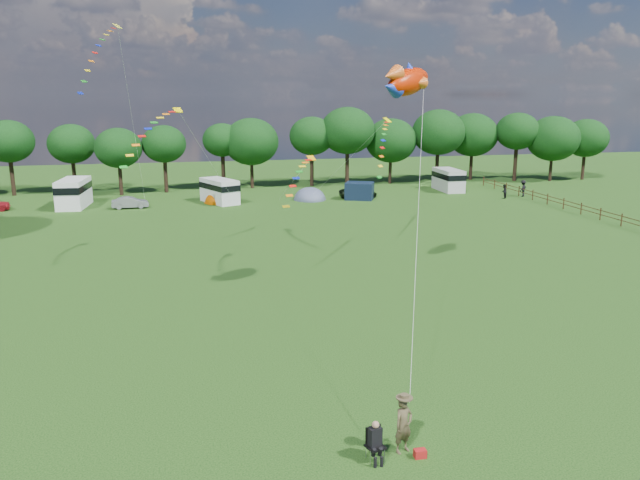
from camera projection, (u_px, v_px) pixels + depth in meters
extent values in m
plane|color=black|center=(360.00, 368.00, 27.64)|extent=(180.00, 180.00, 0.00)
cylinder|color=black|center=(12.00, 178.00, 74.31)|extent=(0.49, 0.49, 4.25)
ellipsoid|color=black|center=(8.00, 141.00, 73.32)|extent=(5.86, 5.86, 4.98)
cylinder|color=black|center=(74.00, 177.00, 76.40)|extent=(0.47, 0.47, 3.90)
ellipsoid|color=black|center=(71.00, 144.00, 75.48)|extent=(5.58, 5.58, 4.74)
cylinder|color=black|center=(121.00, 180.00, 74.76)|extent=(0.44, 0.44, 3.56)
ellipsoid|color=black|center=(118.00, 148.00, 73.88)|extent=(5.56, 5.56, 4.73)
cylinder|color=black|center=(166.00, 176.00, 76.76)|extent=(0.47, 0.47, 3.95)
ellipsoid|color=black|center=(164.00, 144.00, 75.85)|extent=(5.33, 5.33, 4.53)
cylinder|color=black|center=(223.00, 172.00, 79.96)|extent=(0.50, 0.50, 4.33)
ellipsoid|color=black|center=(222.00, 140.00, 79.04)|extent=(4.95, 4.95, 4.21)
cylinder|color=black|center=(252.00, 175.00, 80.41)|extent=(0.43, 0.43, 3.31)
ellipsoid|color=black|center=(251.00, 142.00, 79.43)|extent=(7.03, 7.03, 5.98)
cylinder|color=black|center=(312.00, 169.00, 82.21)|extent=(0.50, 0.50, 4.36)
ellipsoid|color=black|center=(312.00, 136.00, 81.22)|extent=(5.84, 5.84, 4.97)
cylinder|color=black|center=(347.00, 169.00, 82.34)|extent=(0.51, 0.51, 4.55)
ellipsoid|color=black|center=(347.00, 131.00, 81.21)|extent=(7.15, 7.15, 6.08)
cylinder|color=black|center=(390.00, 172.00, 84.50)|extent=(0.42, 0.42, 3.21)
ellipsoid|color=black|center=(391.00, 141.00, 83.55)|extent=(6.90, 6.90, 5.86)
cylinder|color=black|center=(437.00, 168.00, 85.15)|extent=(0.48, 0.48, 4.17)
ellipsoid|color=black|center=(438.00, 132.00, 84.06)|extent=(7.16, 7.16, 6.09)
cylinder|color=black|center=(471.00, 167.00, 88.32)|extent=(0.45, 0.45, 3.66)
ellipsoid|color=black|center=(473.00, 135.00, 87.30)|extent=(7.05, 7.05, 5.99)
cylinder|color=black|center=(515.00, 164.00, 86.98)|extent=(0.52, 0.52, 4.65)
ellipsoid|color=black|center=(518.00, 131.00, 85.94)|extent=(5.96, 5.96, 5.06)
cylinder|color=black|center=(551.00, 170.00, 86.90)|extent=(0.42, 0.42, 3.19)
ellipsoid|color=black|center=(553.00, 139.00, 85.92)|extent=(7.23, 7.23, 6.14)
cylinder|color=black|center=(583.00, 167.00, 88.39)|extent=(0.44, 0.44, 3.52)
ellipsoid|color=black|center=(586.00, 138.00, 87.46)|extent=(6.22, 6.22, 5.28)
cylinder|color=#472D19|center=(622.00, 220.00, 57.15)|extent=(0.12, 0.12, 1.20)
cylinder|color=#472D19|center=(633.00, 219.00, 55.65)|extent=(0.08, 3.00, 0.08)
cylinder|color=#472D19|center=(633.00, 224.00, 55.74)|extent=(0.08, 3.00, 0.08)
cylinder|color=#472D19|center=(600.00, 214.00, 60.00)|extent=(0.12, 0.12, 1.20)
cylinder|color=#472D19|center=(611.00, 213.00, 58.50)|extent=(0.08, 3.00, 0.08)
cylinder|color=#472D19|center=(611.00, 217.00, 58.59)|extent=(0.08, 3.00, 0.08)
cylinder|color=#472D19|center=(581.00, 209.00, 62.85)|extent=(0.12, 0.12, 1.20)
cylinder|color=#472D19|center=(591.00, 208.00, 61.35)|extent=(0.08, 3.00, 0.08)
cylinder|color=#472D19|center=(591.00, 212.00, 61.44)|extent=(0.08, 3.00, 0.08)
cylinder|color=#472D19|center=(564.00, 204.00, 65.70)|extent=(0.12, 0.12, 1.20)
cylinder|color=#472D19|center=(573.00, 203.00, 64.20)|extent=(0.08, 3.00, 0.08)
cylinder|color=#472D19|center=(572.00, 207.00, 64.29)|extent=(0.08, 3.00, 0.08)
cylinder|color=#472D19|center=(547.00, 199.00, 68.55)|extent=(0.12, 0.12, 1.20)
cylinder|color=#472D19|center=(556.00, 198.00, 67.05)|extent=(0.08, 3.00, 0.08)
cylinder|color=#472D19|center=(555.00, 202.00, 67.14)|extent=(0.08, 3.00, 0.08)
cylinder|color=#472D19|center=(533.00, 195.00, 71.40)|extent=(0.12, 0.12, 1.20)
cylinder|color=#472D19|center=(540.00, 194.00, 69.90)|extent=(0.08, 3.00, 0.08)
cylinder|color=#472D19|center=(540.00, 197.00, 69.99)|extent=(0.08, 3.00, 0.08)
cylinder|color=#472D19|center=(519.00, 191.00, 74.25)|extent=(0.12, 0.12, 1.20)
cylinder|color=#472D19|center=(526.00, 190.00, 72.75)|extent=(0.08, 3.00, 0.08)
cylinder|color=#472D19|center=(526.00, 193.00, 72.84)|extent=(0.08, 3.00, 0.08)
cylinder|color=#472D19|center=(506.00, 187.00, 77.10)|extent=(0.12, 0.12, 1.20)
cylinder|color=#472D19|center=(513.00, 186.00, 75.60)|extent=(0.08, 3.00, 0.08)
cylinder|color=#472D19|center=(512.00, 190.00, 75.69)|extent=(0.08, 3.00, 0.08)
cylinder|color=#472D19|center=(495.00, 184.00, 79.95)|extent=(0.12, 0.12, 1.20)
cylinder|color=#472D19|center=(500.00, 183.00, 78.45)|extent=(0.08, 3.00, 0.08)
cylinder|color=#472D19|center=(500.00, 186.00, 78.54)|extent=(0.08, 3.00, 0.08)
cylinder|color=#472D19|center=(484.00, 181.00, 82.80)|extent=(0.12, 0.12, 1.20)
cylinder|color=#472D19|center=(489.00, 180.00, 81.29)|extent=(0.08, 3.00, 0.08)
cylinder|color=#472D19|center=(489.00, 183.00, 81.39)|extent=(0.08, 3.00, 0.08)
imported|color=gray|center=(130.00, 203.00, 66.20)|extent=(3.60, 1.54, 1.25)
imported|color=black|center=(358.00, 193.00, 73.04)|extent=(4.67, 2.42, 1.23)
cube|color=white|center=(74.00, 193.00, 66.88)|extent=(3.06, 6.21, 3.01)
cube|color=black|center=(73.00, 187.00, 66.74)|extent=(3.12, 6.33, 0.71)
cylinder|color=black|center=(70.00, 206.00, 65.30)|extent=(0.87, 0.38, 0.85)
cylinder|color=black|center=(79.00, 200.00, 68.95)|extent=(0.87, 0.38, 0.85)
cube|color=white|center=(220.00, 191.00, 69.46)|extent=(4.23, 5.78, 2.66)
cube|color=black|center=(219.00, 186.00, 69.33)|extent=(4.32, 5.90, 0.63)
cylinder|color=black|center=(227.00, 201.00, 68.37)|extent=(0.80, 0.56, 0.75)
cylinder|color=black|center=(213.00, 198.00, 70.98)|extent=(0.80, 0.56, 0.75)
cube|color=#BABBBD|center=(448.00, 180.00, 78.33)|extent=(2.41, 5.46, 2.71)
cube|color=black|center=(448.00, 176.00, 78.21)|extent=(2.46, 5.57, 0.64)
cylinder|color=black|center=(453.00, 190.00, 76.93)|extent=(0.77, 0.30, 0.76)
cylinder|color=black|center=(443.00, 186.00, 80.18)|extent=(0.77, 0.30, 0.76)
ellipsoid|color=#BA4F00|center=(219.00, 202.00, 69.84)|extent=(3.18, 3.65, 2.61)
cylinder|color=#BA4F00|center=(219.00, 202.00, 69.84)|extent=(3.34, 3.34, 0.08)
ellipsoid|color=#4E5873|center=(310.00, 199.00, 71.83)|extent=(3.61, 4.15, 2.82)
cylinder|color=#4E5873|center=(310.00, 199.00, 71.82)|extent=(3.79, 3.79, 0.08)
cube|color=#101C32|center=(359.00, 191.00, 71.89)|extent=(3.88, 3.59, 1.95)
imported|color=brown|center=(404.00, 425.00, 20.94)|extent=(0.84, 0.71, 1.97)
cylinder|color=#99999E|center=(370.00, 459.00, 20.28)|extent=(0.02, 0.02, 0.51)
cylinder|color=#99999E|center=(384.00, 457.00, 20.39)|extent=(0.02, 0.02, 0.51)
cylinder|color=#99999E|center=(366.00, 451.00, 20.75)|extent=(0.02, 0.02, 0.51)
cylinder|color=#99999E|center=(380.00, 449.00, 20.85)|extent=(0.02, 0.02, 0.51)
cube|color=black|center=(375.00, 447.00, 20.51)|extent=(0.70, 0.68, 0.06)
cube|color=black|center=(373.00, 434.00, 20.69)|extent=(0.57, 0.20, 0.61)
cube|color=black|center=(375.00, 437.00, 20.47)|extent=(0.47, 0.36, 0.64)
sphere|color=tan|center=(376.00, 425.00, 20.35)|extent=(0.24, 0.24, 0.24)
cube|color=#AB1718|center=(420.00, 453.00, 20.78)|extent=(0.41, 0.28, 0.29)
ellipsoid|color=#BD2000|center=(408.00, 82.00, 35.15)|extent=(3.87, 3.31, 2.17)
ellipsoid|color=yellow|center=(408.00, 85.00, 35.19)|extent=(2.41, 2.05, 1.19)
cone|color=orange|center=(391.00, 75.00, 33.89)|extent=(1.63, 1.54, 1.14)
cone|color=#1933BC|center=(391.00, 88.00, 34.04)|extent=(1.63, 1.54, 1.14)
cone|color=#1933BC|center=(410.00, 69.00, 35.07)|extent=(1.20, 1.25, 0.97)
sphere|color=white|center=(415.00, 79.00, 36.30)|extent=(0.36, 0.36, 0.36)
sphere|color=black|center=(415.00, 79.00, 36.40)|extent=(0.18, 0.18, 0.18)
cube|color=yellow|center=(117.00, 26.00, 52.13)|extent=(0.77, 0.81, 0.39)
cube|color=red|center=(114.00, 28.00, 51.66)|extent=(0.48, 0.61, 0.11)
cube|color=orange|center=(110.00, 31.00, 51.19)|extent=(0.48, 0.61, 0.12)
cube|color=yellow|center=(106.00, 35.00, 50.74)|extent=(0.48, 0.61, 0.13)
cube|color=#198C1E|center=(102.00, 40.00, 50.31)|extent=(0.47, 0.61, 0.14)
cube|color=#0C1EB2|center=(99.00, 46.00, 49.90)|extent=(0.47, 0.60, 0.15)
cube|color=red|center=(95.00, 53.00, 49.50)|extent=(0.47, 0.60, 0.16)
cube|color=orange|center=(91.00, 61.00, 49.12)|extent=(0.46, 0.60, 0.17)
cube|color=yellow|center=(88.00, 71.00, 48.77)|extent=(0.45, 0.59, 0.17)
cube|color=#198C1E|center=(84.00, 81.00, 48.43)|extent=(0.45, 0.59, 0.18)
cube|color=#0C1EB2|center=(80.00, 93.00, 48.10)|extent=(0.44, 0.59, 0.19)
cube|color=#F3E000|center=(178.00, 110.00, 44.46)|extent=(0.72, 0.68, 0.36)
cube|color=red|center=(172.00, 112.00, 43.97)|extent=(0.57, 0.40, 0.10)
cube|color=orange|center=(166.00, 114.00, 43.49)|extent=(0.57, 0.40, 0.11)
cube|color=yellow|center=(160.00, 118.00, 43.03)|extent=(0.57, 0.39, 0.12)
cube|color=#198C1E|center=(154.00, 123.00, 42.59)|extent=(0.57, 0.39, 0.13)
cube|color=#0C1EB2|center=(148.00, 129.00, 42.16)|extent=(0.56, 0.39, 0.14)
cube|color=red|center=(142.00, 136.00, 41.75)|extent=(0.56, 0.38, 0.15)
cube|color=orange|center=(136.00, 145.00, 41.36)|extent=(0.56, 0.38, 0.15)
cube|color=yellow|center=(130.00, 155.00, 40.99)|extent=(0.56, 0.37, 0.16)
cube|color=#198C1E|center=(124.00, 167.00, 40.64)|extent=(0.56, 0.37, 0.17)
cube|color=#F9AC08|center=(311.00, 158.00, 42.85)|extent=(0.66, 0.61, 0.33)
cube|color=red|center=(308.00, 160.00, 42.29)|extent=(0.53, 0.35, 0.09)
cube|color=orange|center=(305.00, 163.00, 41.73)|extent=(0.53, 0.35, 0.10)
cube|color=yellow|center=(302.00, 166.00, 41.19)|extent=(0.53, 0.35, 0.11)
cube|color=#198C1E|center=(299.00, 172.00, 40.68)|extent=(0.53, 0.34, 0.12)
cube|color=#0C1EB2|center=(296.00, 178.00, 40.18)|extent=(0.52, 0.34, 0.13)
cube|color=red|center=(293.00, 186.00, 39.69)|extent=(0.52, 0.34, 0.13)
cube|color=orange|center=(289.00, 196.00, 39.23)|extent=(0.52, 0.33, 0.14)
cube|color=yellow|center=(286.00, 206.00, 38.78)|extent=(0.52, 0.33, 0.15)
imported|color=black|center=(504.00, 191.00, 72.42)|extent=(0.94, 0.88, 1.65)
imported|color=black|center=(523.00, 188.00, 73.81)|extent=(1.36, 1.23, 1.96)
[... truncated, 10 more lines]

